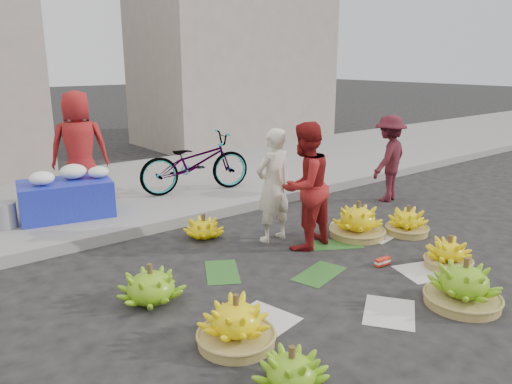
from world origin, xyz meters
TOP-DOWN VIEW (x-y plane):
  - ground at (0.00, 0.00)m, footprint 80.00×80.00m
  - curb at (0.00, 2.20)m, footprint 40.00×0.25m
  - sidewalk at (0.00, 4.30)m, footprint 40.00×4.00m
  - building_right at (4.50, 7.70)m, footprint 5.00×3.00m
  - newspaper_scatter at (0.00, -0.80)m, footprint 3.20×1.80m
  - banana_leaves at (-0.10, 0.20)m, footprint 2.00×1.00m
  - banana_bunch_0 at (-1.62, -0.74)m, footprint 0.66×0.66m
  - banana_bunch_1 at (-1.64, -1.43)m, footprint 0.61×0.61m
  - banana_bunch_2 at (0.47, -1.53)m, footprint 0.77×0.77m
  - banana_bunch_3 at (1.17, -0.96)m, footprint 0.51×0.51m
  - banana_bunch_4 at (1.75, -0.01)m, footprint 0.57×0.57m
  - banana_bunch_5 at (1.15, 0.34)m, footprint 0.71×0.71m
  - banana_bunch_6 at (-1.82, 0.35)m, footprint 0.83×0.83m
  - banana_bunch_7 at (-0.47, 1.54)m, footprint 0.61×0.61m
  - basket_spare at (1.26, 0.59)m, footprint 0.61×0.61m
  - incense_stack at (0.62, -0.48)m, footprint 0.20×0.08m
  - vendor_cream at (0.19, 0.93)m, footprint 0.54×0.36m
  - vendor_red at (0.33, 0.51)m, footprint 0.85×0.71m
  - man_striped at (2.87, 1.19)m, footprint 1.01×0.74m
  - flower_table at (-1.66, 3.21)m, footprint 1.33×0.98m
  - grey_bucket at (-2.47, 3.20)m, footprint 0.30×0.30m
  - flower_vendor at (-1.24, 3.72)m, footprint 0.97×0.79m
  - bicycle at (0.47, 3.24)m, footprint 1.04×1.96m

SIDE VIEW (x-z plane):
  - ground at x=0.00m, z-range 0.00..0.00m
  - newspaper_scatter at x=0.00m, z-range 0.00..0.01m
  - banana_leaves at x=-0.10m, z-range 0.00..0.01m
  - basket_spare at x=1.26m, z-range 0.00..0.05m
  - incense_stack at x=0.62m, z-range 0.01..0.09m
  - sidewalk at x=0.00m, z-range 0.00..0.12m
  - curb at x=0.00m, z-range 0.00..0.15m
  - banana_bunch_1 at x=-1.64m, z-range -0.02..0.30m
  - banana_bunch_7 at x=-0.47m, z-range -0.02..0.30m
  - banana_bunch_3 at x=1.17m, z-range -0.04..0.34m
  - banana_bunch_4 at x=1.75m, z-range -0.03..0.36m
  - banana_bunch_6 at x=-1.82m, z-range -0.02..0.37m
  - banana_bunch_0 at x=-1.62m, z-range -0.03..0.41m
  - banana_bunch_2 at x=0.47m, z-range -0.03..0.44m
  - banana_bunch_5 at x=1.15m, z-range -0.03..0.45m
  - grey_bucket at x=-2.47m, z-range 0.12..0.46m
  - flower_table at x=-1.66m, z-range 0.06..0.76m
  - bicycle at x=0.47m, z-range 0.12..1.10m
  - man_striped at x=2.87m, z-range 0.00..1.41m
  - vendor_cream at x=0.19m, z-range 0.00..1.45m
  - vendor_red at x=0.33m, z-range 0.00..1.55m
  - flower_vendor at x=-1.24m, z-range 0.12..1.83m
  - building_right at x=4.50m, z-range 0.00..5.00m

